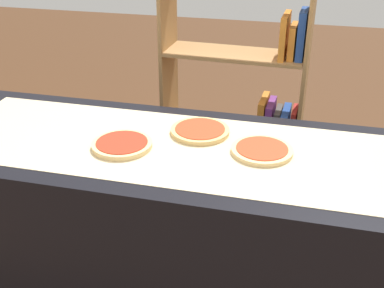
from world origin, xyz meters
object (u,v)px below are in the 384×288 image
at_px(pizza_plain_2, 262,150).
at_px(bookshelf, 250,110).
at_px(pizza_plain_0, 122,144).
at_px(pizza_plain_1, 200,131).

xyz_separation_m(pizza_plain_2, bookshelf, (-0.16, 0.93, -0.25)).
bearing_deg(pizza_plain_0, pizza_plain_2, 9.11).
xyz_separation_m(pizza_plain_0, bookshelf, (0.37, 1.02, -0.25)).
bearing_deg(pizza_plain_1, pizza_plain_0, -144.14).
bearing_deg(pizza_plain_1, pizza_plain_2, -21.92).
distance_m(pizza_plain_0, pizza_plain_1, 0.32).
height_order(pizza_plain_0, bookshelf, bookshelf).
xyz_separation_m(pizza_plain_1, bookshelf, (0.10, 0.83, -0.25)).
relative_size(pizza_plain_0, bookshelf, 0.16).
height_order(pizza_plain_0, pizza_plain_1, same).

